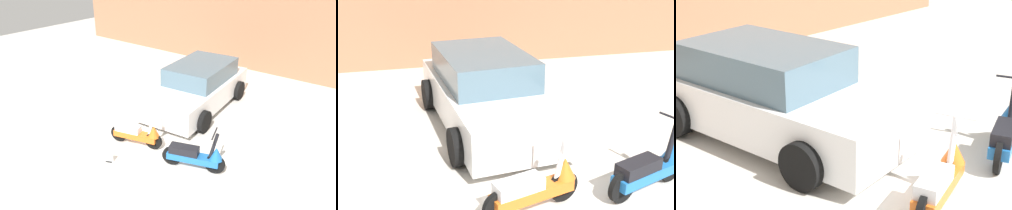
# 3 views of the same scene
# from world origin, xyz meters

# --- Properties ---
(scooter_front_left) EXTENTS (1.37, 0.64, 0.98)m
(scooter_front_left) POSITION_xyz_m (-0.16, 0.92, 0.35)
(scooter_front_left) COLOR black
(scooter_front_left) RESTS_ON ground_plane
(scooter_front_right) EXTENTS (1.39, 0.71, 1.00)m
(scooter_front_right) POSITION_xyz_m (1.51, 0.98, 0.36)
(scooter_front_right) COLOR black
(scooter_front_right) RESTS_ON ground_plane
(car_rear_left) EXTENTS (2.24, 4.17, 1.37)m
(car_rear_left) POSITION_xyz_m (-0.24, 3.72, 0.65)
(car_rear_left) COLOR white
(car_rear_left) RESTS_ON ground_plane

